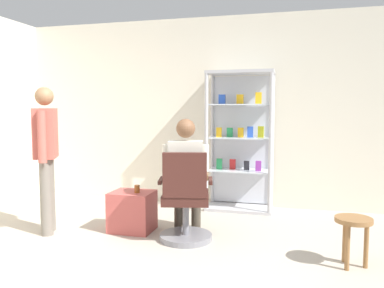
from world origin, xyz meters
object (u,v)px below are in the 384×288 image
storage_crate (132,211)px  tea_glass (137,189)px  seated_shopkeeper (186,172)px  wooden_stool (353,228)px  office_chair (186,205)px  display_cabinet_main (240,140)px  standing_customer (46,150)px

storage_crate → tea_glass: (0.07, -0.03, 0.27)m
seated_shopkeeper → wooden_stool: (1.64, -0.41, -0.36)m
office_chair → seated_shopkeeper: (-0.04, 0.16, 0.32)m
display_cabinet_main → seated_shopkeeper: 1.43m
tea_glass → standing_customer: size_ratio=0.05×
display_cabinet_main → wooden_stool: size_ratio=4.30×
wooden_stool → seated_shopkeeper: bearing=166.0°
office_chair → wooden_stool: size_ratio=2.17×
standing_customer → display_cabinet_main: bearing=39.6°
storage_crate → wooden_stool: bearing=-11.0°
display_cabinet_main → standing_customer: 2.52m
seated_shopkeeper → standing_customer: 1.58m
display_cabinet_main → seated_shopkeeper: bearing=-106.6°
office_chair → wooden_stool: office_chair is taller
office_chair → seated_shopkeeper: size_ratio=0.74×
display_cabinet_main → office_chair: size_ratio=1.98×
seated_shopkeeper → display_cabinet_main: bearing=73.4°
office_chair → seated_shopkeeper: seated_shopkeeper is taller
display_cabinet_main → seated_shopkeeper: (-0.40, -1.34, -0.25)m
display_cabinet_main → storage_crate: bearing=-128.8°
office_chair → storage_crate: bearing=164.1°
seated_shopkeeper → tea_glass: (-0.58, 0.01, -0.22)m
storage_crate → standing_customer: standing_customer is taller
seated_shopkeeper → tea_glass: seated_shopkeeper is taller
office_chair → standing_customer: standing_customer is taller
display_cabinet_main → tea_glass: size_ratio=21.59×
seated_shopkeeper → standing_customer: (-1.54, -0.27, 0.22)m
display_cabinet_main → tea_glass: (-0.98, -1.34, -0.47)m
office_chair → standing_customer: size_ratio=0.59×
storage_crate → wooden_stool: 2.34m
storage_crate → wooden_stool: storage_crate is taller
seated_shopkeeper → wooden_stool: bearing=-14.0°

